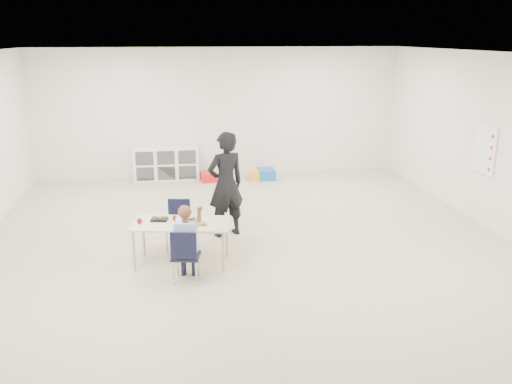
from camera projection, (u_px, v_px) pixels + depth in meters
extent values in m
plane|color=#C3B196|center=(249.00, 249.00, 8.00)|extent=(9.00, 9.00, 0.00)
plane|color=white|center=(248.00, 54.00, 7.22)|extent=(9.00, 9.00, 0.00)
cube|color=white|center=(219.00, 113.00, 11.88)|extent=(8.00, 0.02, 2.80)
cube|color=white|center=(353.00, 312.00, 3.34)|extent=(8.00, 0.02, 2.80)
cube|color=white|center=(509.00, 148.00, 8.21)|extent=(0.02, 9.00, 2.80)
cube|color=beige|center=(181.00, 224.00, 7.33)|extent=(1.41, 0.90, 0.03)
cube|color=black|center=(191.00, 220.00, 7.38)|extent=(0.25, 0.20, 0.03)
cube|color=black|center=(159.00, 219.00, 7.41)|extent=(0.25, 0.20, 0.03)
cube|color=white|center=(179.00, 221.00, 7.22)|extent=(0.08, 0.08, 0.10)
ellipsoid|color=tan|center=(202.00, 223.00, 7.22)|extent=(0.09, 0.09, 0.07)
sphere|color=maroon|center=(175.00, 218.00, 7.40)|extent=(0.07, 0.07, 0.07)
sphere|color=maroon|center=(139.00, 221.00, 7.29)|extent=(0.07, 0.07, 0.07)
cube|color=white|center=(166.00, 164.00, 11.78)|extent=(1.40, 0.40, 0.70)
cube|color=white|center=(485.00, 149.00, 8.82)|extent=(0.02, 0.60, 0.80)
imported|color=black|center=(226.00, 185.00, 8.34)|extent=(0.71, 0.59, 1.65)
cube|color=red|center=(208.00, 177.00, 11.70)|extent=(0.36, 0.43, 0.19)
cube|color=gold|center=(257.00, 174.00, 11.86)|extent=(0.35, 0.44, 0.20)
cube|color=blue|center=(266.00, 174.00, 11.88)|extent=(0.35, 0.45, 0.22)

